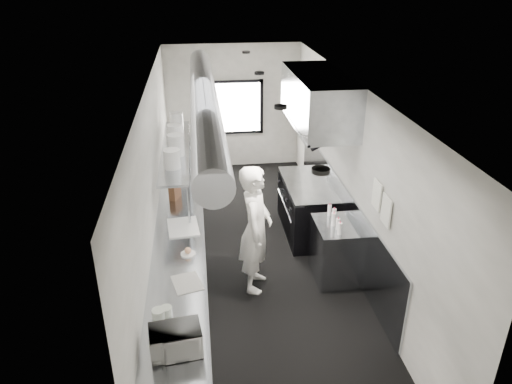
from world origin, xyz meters
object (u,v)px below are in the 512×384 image
object	(u,v)px
microwave	(176,340)
plate_stack_c	(174,135)
cutting_board	(183,227)
squeeze_bottle_c	(334,219)
small_plate	(188,254)
prep_counter	(182,254)
plate_stack_a	(172,159)
squeeze_bottle_b	(338,224)
squeeze_bottle_a	(340,229)
exhaust_hood	(318,100)
far_work_table	(184,162)
deli_tub_a	(166,311)
squeeze_bottle_d	(334,215)
pass_shelf	(176,150)
line_cook	(256,229)
deli_tub_b	(159,314)
plate_stack_d	(177,122)
knife_block	(175,191)
bottle_station	(336,251)
squeeze_bottle_e	(329,210)
range	(309,208)
plate_stack_b	(176,145)

from	to	relation	value
microwave	plate_stack_c	bearing A→B (deg)	83.84
cutting_board	squeeze_bottle_c	distance (m)	2.18
small_plate	plate_stack_c	world-z (taller)	plate_stack_c
prep_counter	plate_stack_a	xyz separation A→B (m)	(-0.07, 0.64, 1.26)
squeeze_bottle_c	squeeze_bottle_b	bearing A→B (deg)	-75.01
small_plate	squeeze_bottle_a	distance (m)	2.13
exhaust_hood	microwave	xyz separation A→B (m)	(-2.23, -3.67, -1.35)
cutting_board	far_work_table	bearing A→B (deg)	90.78
prep_counter	plate_stack_a	world-z (taller)	plate_stack_a
deli_tub_a	squeeze_bottle_d	bearing A→B (deg)	37.92
pass_shelf	microwave	world-z (taller)	pass_shelf
line_cook	deli_tub_b	size ratio (longest dim) A/B	13.21
line_cook	plate_stack_d	world-z (taller)	plate_stack_d
pass_shelf	plate_stack_a	world-z (taller)	plate_stack_a
knife_block	pass_shelf	bearing A→B (deg)	108.92
bottle_station	squeeze_bottle_e	bearing A→B (deg)	101.42
line_cook	squeeze_bottle_a	xyz separation A→B (m)	(1.16, -0.19, 0.03)
squeeze_bottle_d	small_plate	bearing A→B (deg)	-162.63
knife_block	plate_stack_a	distance (m)	0.76
cutting_board	bottle_station	bearing A→B (deg)	-4.94
prep_counter	small_plate	world-z (taller)	small_plate
deli_tub_b	squeeze_bottle_a	distance (m)	2.83
bottle_station	prep_counter	bearing A→B (deg)	175.03
far_work_table	plate_stack_a	bearing A→B (deg)	-91.32
range	deli_tub_a	distance (m)	3.89
exhaust_hood	line_cook	distance (m)	2.37
pass_shelf	bottle_station	size ratio (longest dim) A/B	3.33
microwave	bottle_station	bearing A→B (deg)	37.67
squeeze_bottle_e	bottle_station	bearing A→B (deg)	-78.58
knife_block	squeeze_bottle_c	distance (m)	2.59
range	bottle_station	bearing A→B (deg)	-85.43
far_work_table	plate_stack_c	world-z (taller)	plate_stack_c
knife_block	squeeze_bottle_d	xyz separation A→B (m)	(2.35, -1.04, -0.04)
cutting_board	squeeze_bottle_c	world-z (taller)	squeeze_bottle_c
line_cook	knife_block	bearing A→B (deg)	56.80
exhaust_hood	microwave	size ratio (longest dim) A/B	4.79
far_work_table	plate_stack_d	bearing A→B (deg)	-91.58
range	plate_stack_b	bearing A→B (deg)	-179.61
cutting_board	plate_stack_d	xyz separation A→B (m)	(-0.09, 2.35, 0.84)
plate_stack_c	squeeze_bottle_a	xyz separation A→B (m)	(2.29, -2.17, -0.75)
range	deli_tub_a	size ratio (longest dim) A/B	11.98
prep_counter	range	xyz separation A→B (m)	(2.19, 1.20, 0.02)
plate_stack_d	plate_stack_b	bearing A→B (deg)	-89.29
far_work_table	squeeze_bottle_a	world-z (taller)	squeeze_bottle_a
exhaust_hood	microwave	bearing A→B (deg)	-121.26
range	plate_stack_c	world-z (taller)	plate_stack_c
pass_shelf	small_plate	xyz separation A→B (m)	(0.16, -2.23, -0.63)
cutting_board	prep_counter	bearing A→B (deg)	173.53
deli_tub_a	knife_block	xyz separation A→B (m)	(0.02, 2.89, 0.08)
prep_counter	exhaust_hood	bearing A→B (deg)	28.11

